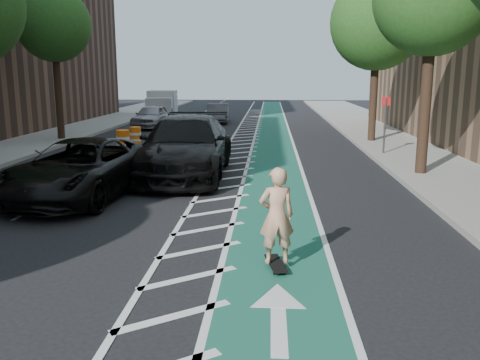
# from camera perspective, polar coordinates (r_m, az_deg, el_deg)

# --- Properties ---
(ground) EXTENTS (120.00, 120.00, 0.00)m
(ground) POSITION_cam_1_polar(r_m,az_deg,el_deg) (10.37, -12.85, -7.55)
(ground) COLOR black
(ground) RESTS_ON ground
(bike_lane) EXTENTS (2.00, 90.00, 0.01)m
(bike_lane) POSITION_cam_1_polar(r_m,az_deg,el_deg) (19.68, 3.80, 1.88)
(bike_lane) COLOR #1A5C41
(bike_lane) RESTS_ON ground
(buffer_strip) EXTENTS (1.40, 90.00, 0.01)m
(buffer_strip) POSITION_cam_1_polar(r_m,az_deg,el_deg) (19.72, -0.56, 1.92)
(buffer_strip) COLOR silver
(buffer_strip) RESTS_ON ground
(sidewalk_right) EXTENTS (5.00, 90.00, 0.15)m
(sidewalk_right) POSITION_cam_1_polar(r_m,az_deg,el_deg) (20.76, 22.06, 1.75)
(sidewalk_right) COLOR gray
(sidewalk_right) RESTS_ON ground
(curb_right) EXTENTS (0.12, 90.00, 0.16)m
(curb_right) POSITION_cam_1_polar(r_m,az_deg,el_deg) (20.11, 15.43, 1.90)
(curb_right) COLOR gray
(curb_right) RESTS_ON ground
(curb_left) EXTENTS (0.12, 90.00, 0.16)m
(curb_left) POSITION_cam_1_polar(r_m,az_deg,el_deg) (22.01, -23.38, 2.18)
(curb_left) COLOR gray
(curb_left) RESTS_ON ground
(tree_r_d) EXTENTS (4.20, 4.20, 7.90)m
(tree_r_d) POSITION_cam_1_polar(r_m,az_deg,el_deg) (25.99, 15.26, 16.66)
(tree_r_d) COLOR #382619
(tree_r_d) RESTS_ON ground
(tree_l_d) EXTENTS (4.20, 4.20, 7.90)m
(tree_l_d) POSITION_cam_1_polar(r_m,az_deg,el_deg) (27.67, -20.28, 16.04)
(tree_l_d) COLOR #382619
(tree_l_d) RESTS_ON ground
(sign_post) EXTENTS (0.35, 0.08, 2.47)m
(sign_post) POSITION_cam_1_polar(r_m,az_deg,el_deg) (22.00, 15.96, 6.03)
(sign_post) COLOR #4C4C4C
(sign_post) RESTS_ON ground
(skateboard) EXTENTS (0.42, 0.91, 0.12)m
(skateboard) POSITION_cam_1_polar(r_m,az_deg,el_deg) (9.13, 4.04, -9.33)
(skateboard) COLOR black
(skateboard) RESTS_ON ground
(skateboarder) EXTENTS (0.70, 0.53, 1.72)m
(skateboarder) POSITION_cam_1_polar(r_m,az_deg,el_deg) (8.85, 4.13, -4.01)
(skateboarder) COLOR tan
(skateboarder) RESTS_ON skateboard
(suv_near) EXTENTS (3.33, 6.06, 1.61)m
(suv_near) POSITION_cam_1_polar(r_m,az_deg,el_deg) (14.82, -17.40, 1.22)
(suv_near) COLOR black
(suv_near) RESTS_ON ground
(suv_far) EXTENTS (2.83, 6.88, 1.99)m
(suv_far) POSITION_cam_1_polar(r_m,az_deg,el_deg) (17.29, -6.12, 3.78)
(suv_far) COLOR black
(suv_far) RESTS_ON ground
(car_silver) EXTENTS (2.11, 4.51, 1.49)m
(car_silver) POSITION_cam_1_polar(r_m,az_deg,el_deg) (33.24, -9.88, 7.06)
(car_silver) COLOR #A4A4A9
(car_silver) RESTS_ON ground
(car_grey) EXTENTS (1.65, 4.17, 1.35)m
(car_grey) POSITION_cam_1_polar(r_m,az_deg,el_deg) (36.42, -2.48, 7.51)
(car_grey) COLOR #4F5054
(car_grey) RESTS_ON ground
(box_truck) EXTENTS (2.66, 5.11, 2.05)m
(box_truck) POSITION_cam_1_polar(r_m,az_deg,el_deg) (43.46, -8.76, 8.43)
(box_truck) COLOR silver
(box_truck) RESTS_ON ground
(barrel_a) EXTENTS (0.60, 0.60, 0.82)m
(barrel_a) POSITION_cam_1_polar(r_m,az_deg,el_deg) (18.92, -12.12, 2.42)
(barrel_a) COLOR orange
(barrel_a) RESTS_ON ground
(barrel_b) EXTENTS (0.73, 0.73, 1.00)m
(barrel_b) POSITION_cam_1_polar(r_m,az_deg,el_deg) (22.93, -12.99, 4.19)
(barrel_b) COLOR orange
(barrel_b) RESTS_ON ground
(barrel_c) EXTENTS (0.68, 0.68, 0.92)m
(barrel_c) POSITION_cam_1_polar(r_m,az_deg,el_deg) (24.91, -11.66, 4.75)
(barrel_c) COLOR orange
(barrel_c) RESTS_ON ground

